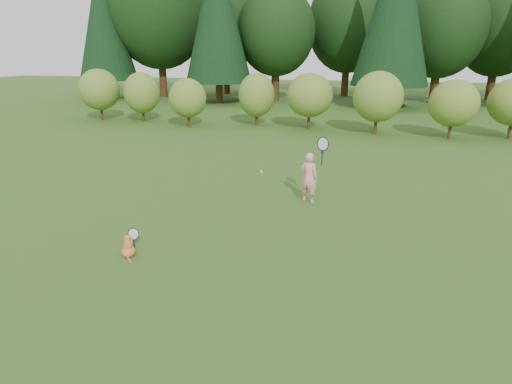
% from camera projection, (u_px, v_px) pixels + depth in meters
% --- Properties ---
extents(ground, '(100.00, 100.00, 0.00)m').
position_uv_depth(ground, '(238.00, 234.00, 9.11)').
color(ground, '#294B15').
rests_on(ground, ground).
extents(shrub_row, '(28.00, 3.00, 2.80)m').
position_uv_depth(shrub_row, '(314.00, 101.00, 20.62)').
color(shrub_row, olive).
rests_on(shrub_row, ground).
extents(child, '(0.76, 0.47, 1.95)m').
position_uv_depth(child, '(309.00, 176.00, 10.81)').
color(child, pink).
rests_on(child, ground).
extents(cat, '(0.41, 0.61, 0.60)m').
position_uv_depth(cat, '(128.00, 245.00, 8.08)').
color(cat, '#D45428').
rests_on(cat, ground).
extents(tennis_ball, '(0.07, 0.07, 0.07)m').
position_uv_depth(tennis_ball, '(261.00, 172.00, 10.44)').
color(tennis_ball, '#D6E91B').
rests_on(tennis_ball, ground).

